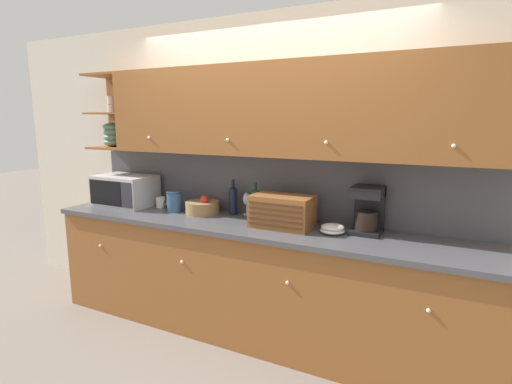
% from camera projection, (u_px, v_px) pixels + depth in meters
% --- Properties ---
extents(ground_plane, '(24.00, 24.00, 0.00)m').
position_uv_depth(ground_plane, '(267.00, 316.00, 3.60)').
color(ground_plane, slate).
extents(wall_back, '(5.98, 0.06, 2.60)m').
position_uv_depth(wall_back, '(269.00, 173.00, 3.39)').
color(wall_back, silver).
rests_on(wall_back, ground_plane).
extents(counter_unit, '(3.60, 0.64, 0.94)m').
position_uv_depth(counter_unit, '(251.00, 279.00, 3.24)').
color(counter_unit, '#935628').
rests_on(counter_unit, ground_plane).
extents(backsplash_panel, '(3.58, 0.01, 0.53)m').
position_uv_depth(backsplash_panel, '(267.00, 185.00, 3.38)').
color(backsplash_panel, '#4C4C51').
rests_on(backsplash_panel, counter_unit).
extents(upper_cabinets, '(3.58, 0.35, 0.70)m').
position_uv_depth(upper_cabinets, '(277.00, 111.00, 3.06)').
color(upper_cabinets, '#935628').
rests_on(upper_cabinets, backsplash_panel).
extents(microwave, '(0.56, 0.38, 0.29)m').
position_uv_depth(microwave, '(125.00, 190.00, 3.82)').
color(microwave, silver).
rests_on(microwave, counter_unit).
extents(mug, '(0.10, 0.09, 0.10)m').
position_uv_depth(mug, '(161.00, 202.00, 3.72)').
color(mug, silver).
rests_on(mug, counter_unit).
extents(storage_canister, '(0.14, 0.14, 0.18)m').
position_uv_depth(storage_canister, '(175.00, 202.00, 3.55)').
color(storage_canister, '#33567A').
rests_on(storage_canister, counter_unit).
extents(fruit_basket, '(0.29, 0.29, 0.17)m').
position_uv_depth(fruit_basket, '(203.00, 207.00, 3.49)').
color(fruit_basket, '#937047').
rests_on(fruit_basket, counter_unit).
extents(second_wine_bottle, '(0.07, 0.07, 0.30)m').
position_uv_depth(second_wine_bottle, '(233.00, 199.00, 3.44)').
color(second_wine_bottle, black).
rests_on(second_wine_bottle, counter_unit).
extents(wine_glass, '(0.07, 0.07, 0.19)m').
position_uv_depth(wine_glass, '(247.00, 200.00, 3.43)').
color(wine_glass, silver).
rests_on(wine_glass, counter_unit).
extents(wine_bottle, '(0.08, 0.08, 0.30)m').
position_uv_depth(wine_bottle, '(255.00, 202.00, 3.30)').
color(wine_bottle, '#19381E').
rests_on(wine_bottle, counter_unit).
extents(bread_box, '(0.47, 0.28, 0.25)m').
position_uv_depth(bread_box, '(282.00, 211.00, 3.03)').
color(bread_box, brown).
rests_on(bread_box, counter_unit).
extents(bowl_stack_on_counter, '(0.18, 0.18, 0.07)m').
position_uv_depth(bowl_stack_on_counter, '(333.00, 229.00, 2.88)').
color(bowl_stack_on_counter, silver).
rests_on(bowl_stack_on_counter, counter_unit).
extents(coffee_maker, '(0.21, 0.24, 0.34)m').
position_uv_depth(coffee_maker, '(368.00, 209.00, 2.88)').
color(coffee_maker, black).
rests_on(coffee_maker, counter_unit).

